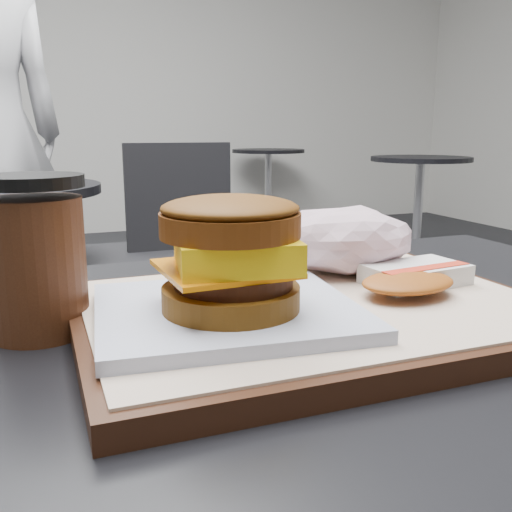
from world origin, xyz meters
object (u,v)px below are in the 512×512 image
Objects in this scene: hash_brown at (412,278)px; crumpled_wrapper at (344,239)px; coffee_cup at (36,259)px; neighbor_chair at (148,243)px; breakfast_sandwich at (230,268)px; serving_tray at (313,312)px.

crumpled_wrapper reaches higher than hash_brown.
neighbor_chair is at bearing 76.86° from coffee_cup.
breakfast_sandwich is at bearing -172.85° from hash_brown.
serving_tray is at bearing 15.82° from breakfast_sandwich.
crumpled_wrapper is 0.28m from coffee_cup.
coffee_cup reaches higher than neighbor_chair.
hash_brown is (0.18, 0.02, -0.03)m from breakfast_sandwich.
breakfast_sandwich is at bearing -164.18° from serving_tray.
breakfast_sandwich is 0.18m from hash_brown.
neighbor_chair is (0.25, 1.72, -0.32)m from breakfast_sandwich.
breakfast_sandwich is (-0.08, -0.02, 0.05)m from serving_tray.
breakfast_sandwich is 1.44× the size of crumpled_wrapper.
breakfast_sandwich is 1.65× the size of coffee_cup.
coffee_cup reaches higher than hash_brown.
coffee_cup is 1.72m from neighbor_chair.
crumpled_wrapper is at bearing 4.75° from coffee_cup.
crumpled_wrapper reaches higher than serving_tray.
neighbor_chair reaches higher than hash_brown.
breakfast_sandwich is at bearing -31.52° from coffee_cup.
serving_tray is at bearing -95.84° from neighbor_chair.
breakfast_sandwich is 0.23× the size of neighbor_chair.
coffee_cup reaches higher than serving_tray.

